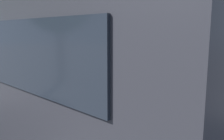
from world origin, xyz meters
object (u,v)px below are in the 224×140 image
Objects in this scene: spectator_right at (65,72)px; spectator_far_right at (48,70)px; spectator_far_left at (138,90)px; tour_bus at (17,72)px; spectator_left at (109,80)px; spectator_centre at (79,78)px; traffic_cone at (144,87)px; parked_motorcycle_silver at (36,88)px; stunt_motorcycle at (129,63)px.

spectator_right is 1.04× the size of spectator_far_right.
spectator_far_left is 0.94× the size of spectator_right.
tour_bus is 6.22× the size of spectator_left.
spectator_left is at bearing -178.25° from spectator_far_right.
spectator_right is at bearing 0.02° from spectator_far_left.
tour_bus is at bearing 76.41° from spectator_left.
tour_bus is 2.52m from spectator_centre.
spectator_far_right is at bearing 2.09° from spectator_right.
spectator_left is 2.89× the size of traffic_cone.
spectator_left is 3.71m from spectator_far_right.
parked_motorcycle_silver is (4.42, 1.02, -0.53)m from spectator_far_left.
spectator_left reaches higher than parked_motorcycle_silver.
traffic_cone is (1.80, -2.71, -0.71)m from spectator_far_left.
spectator_centre is 2.18m from parked_motorcycle_silver.
spectator_right is at bearing -177.91° from spectator_far_right.
tour_bus reaches higher than spectator_right.
spectator_far_left is at bearing -179.46° from spectator_far_right.
spectator_far_left is 2.46m from spectator_centre.
traffic_cone is at bearing 146.73° from stunt_motorcycle.
spectator_left is at bearing -160.62° from parked_motorcycle_silver.
stunt_motorcycle reaches higher than parked_motorcycle_silver.
spectator_right is at bearing -57.44° from tour_bus.
spectator_left is 4.56m from stunt_motorcycle.
parked_motorcycle_silver is at bearing 81.86° from stunt_motorcycle.
spectator_far_left is at bearing 123.61° from traffic_cone.
spectator_far_left is at bearing 177.17° from spectator_left.
parked_motorcycle_silver is (1.99, 0.67, -0.60)m from spectator_centre.
tour_bus is at bearing 99.77° from spectator_centre.
spectator_centre is (1.10, 0.42, -0.02)m from spectator_left.
stunt_motorcycle is (2.38, -3.89, -0.04)m from spectator_left.
tour_bus is 5.96× the size of stunt_motorcycle.
stunt_motorcycle is (1.69, -6.73, -0.59)m from tour_bus.
parked_motorcycle_silver is (3.09, 1.09, -0.62)m from spectator_left.
stunt_motorcycle is 2.40m from traffic_cone.
stunt_motorcycle reaches higher than spectator_far_left.
spectator_far_left is 4.57m from parked_motorcycle_silver.
spectator_far_left is 0.90× the size of stunt_motorcycle.
spectator_centre is 4.49m from stunt_motorcycle.
parked_motorcycle_silver is at bearing -35.95° from tour_bus.
spectator_far_right is 0.92× the size of stunt_motorcycle.
tour_bus is 3.48m from spectator_far_left.
spectator_centre reaches higher than spectator_far_left.
spectator_centre reaches higher than traffic_cone.
parked_motorcycle_silver reaches higher than traffic_cone.
parked_motorcycle_silver is 4.56m from traffic_cone.
stunt_motorcycle reaches higher than spectator_far_right.
spectator_far_left is 2.71× the size of traffic_cone.
tour_bus reaches higher than traffic_cone.
traffic_cone is at bearing -101.65° from spectator_centre.
spectator_left is 2.80m from traffic_cone.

